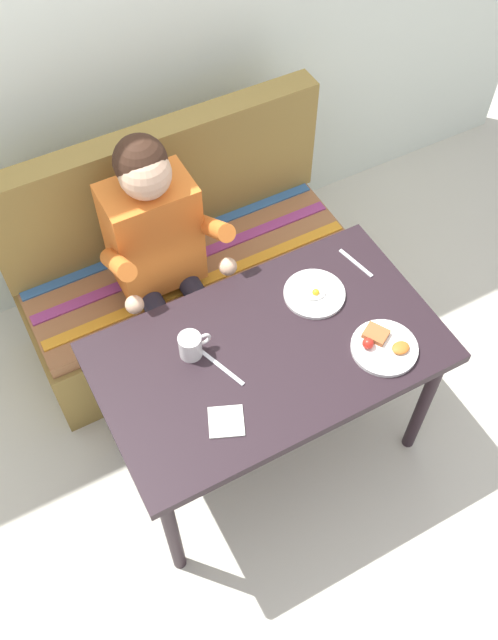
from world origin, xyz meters
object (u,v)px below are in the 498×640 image
(plate_eggs, at_px, (314,294))
(plate_breakfast, at_px, (383,346))
(coffee_mug, at_px, (191,345))
(knife, at_px, (222,367))
(person, at_px, (161,249))
(couch, at_px, (184,273))
(fork, at_px, (356,263))
(napkin, at_px, (226,421))
(table, at_px, (269,362))

(plate_eggs, bearing_deg, plate_breakfast, -74.14)
(coffee_mug, height_order, knife, coffee_mug)
(person, bearing_deg, couch, 50.07)
(plate_breakfast, height_order, coffee_mug, coffee_mug)
(couch, xyz_separation_m, coffee_mug, (-0.24, -0.65, 0.45))
(plate_eggs, bearing_deg, couch, 112.29)
(plate_eggs, bearing_deg, fork, 14.11)
(knife, bearing_deg, person, 67.09)
(plate_breakfast, height_order, knife, plate_breakfast)
(knife, bearing_deg, napkin, -132.67)
(plate_breakfast, xyz_separation_m, knife, (-0.53, 0.19, -0.01))
(table, xyz_separation_m, person, (-0.15, 0.59, 0.09))
(table, distance_m, couch, 0.83)
(couch, relative_size, plate_eggs, 6.39)
(couch, distance_m, knife, 0.87)
(napkin, xyz_separation_m, fork, (0.74, 0.36, -0.00))
(person, height_order, knife, person)
(plate_breakfast, xyz_separation_m, coffee_mug, (-0.59, 0.29, 0.04))
(coffee_mug, relative_size, fork, 0.69)
(table, xyz_separation_m, couch, (0.00, 0.76, -0.32))
(table, distance_m, fork, 0.52)
(person, height_order, fork, person)
(person, xyz_separation_m, fork, (0.62, -0.41, -0.01))
(plate_breakfast, xyz_separation_m, napkin, (-0.61, 0.00, -0.01))
(plate_eggs, relative_size, knife, 1.13)
(couch, distance_m, person, 0.47)
(person, xyz_separation_m, knife, (-0.03, -0.58, -0.01))
(coffee_mug, bearing_deg, person, 78.50)
(person, xyz_separation_m, napkin, (-0.11, -0.77, -0.01))
(coffee_mug, distance_m, napkin, 0.30)
(plate_eggs, xyz_separation_m, napkin, (-0.52, -0.31, -0.01))
(napkin, distance_m, fork, 0.82)
(person, height_order, coffee_mug, person)
(person, xyz_separation_m, plate_eggs, (0.41, -0.46, -0.00))
(plate_breakfast, xyz_separation_m, fork, (0.13, 0.37, -0.01))
(plate_eggs, bearing_deg, coffee_mug, -178.10)
(couch, xyz_separation_m, knife, (-0.18, -0.75, 0.40))
(couch, height_order, knife, couch)
(plate_breakfast, relative_size, coffee_mug, 1.97)
(person, relative_size, coffee_mug, 10.27)
(plate_eggs, relative_size, coffee_mug, 1.91)
(couch, height_order, napkin, couch)
(plate_eggs, bearing_deg, knife, -164.89)
(person, relative_size, plate_breakfast, 5.22)
(couch, distance_m, napkin, 1.06)
(plate_breakfast, distance_m, coffee_mug, 0.66)
(fork, bearing_deg, couch, 117.66)
(person, height_order, plate_eggs, person)
(coffee_mug, distance_m, knife, 0.13)
(plate_breakfast, relative_size, knife, 1.16)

